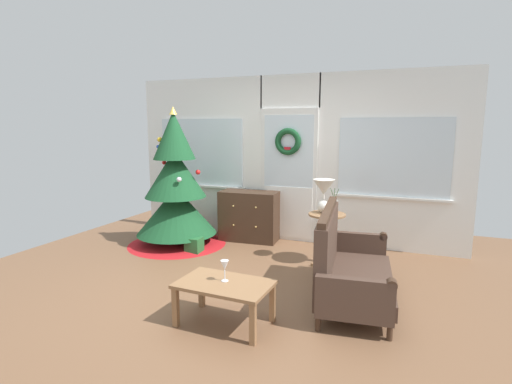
% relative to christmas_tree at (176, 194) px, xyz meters
% --- Properties ---
extents(ground_plane, '(6.76, 6.76, 0.00)m').
position_rel_christmas_tree_xyz_m(ground_plane, '(1.50, -1.19, -0.78)').
color(ground_plane, brown).
extents(back_wall_with_door, '(5.20, 0.19, 2.55)m').
position_rel_christmas_tree_xyz_m(back_wall_with_door, '(1.50, 0.89, 0.50)').
color(back_wall_with_door, white).
rests_on(back_wall_with_door, ground).
extents(christmas_tree, '(1.48, 1.48, 2.07)m').
position_rel_christmas_tree_xyz_m(christmas_tree, '(0.00, 0.00, 0.00)').
color(christmas_tree, '#4C331E').
rests_on(christmas_tree, ground).
extents(dresser_cabinet, '(0.93, 0.49, 0.78)m').
position_rel_christmas_tree_xyz_m(dresser_cabinet, '(0.94, 0.60, -0.39)').
color(dresser_cabinet, '#3D281C').
rests_on(dresser_cabinet, ground).
extents(settee_sofa, '(0.87, 1.65, 0.96)m').
position_rel_christmas_tree_xyz_m(settee_sofa, '(2.70, -1.03, -0.40)').
color(settee_sofa, '#3D281C').
rests_on(settee_sofa, ground).
extents(side_table, '(0.50, 0.48, 0.66)m').
position_rel_christmas_tree_xyz_m(side_table, '(2.29, 0.01, -0.31)').
color(side_table, '#8E6642').
rests_on(side_table, ground).
extents(table_lamp, '(0.28, 0.28, 0.44)m').
position_rel_christmas_tree_xyz_m(table_lamp, '(2.23, 0.05, 0.17)').
color(table_lamp, silver).
rests_on(table_lamp, side_table).
extents(flower_vase, '(0.11, 0.10, 0.35)m').
position_rel_christmas_tree_xyz_m(flower_vase, '(2.39, -0.05, -0.00)').
color(flower_vase, beige).
rests_on(flower_vase, side_table).
extents(coffee_table, '(0.86, 0.55, 0.39)m').
position_rel_christmas_tree_xyz_m(coffee_table, '(1.77, -1.97, -0.44)').
color(coffee_table, '#8E6642').
rests_on(coffee_table, ground).
extents(wine_glass, '(0.08, 0.08, 0.20)m').
position_rel_christmas_tree_xyz_m(wine_glass, '(1.76, -1.93, -0.24)').
color(wine_glass, silver).
rests_on(wine_glass, coffee_table).
extents(gift_box, '(0.22, 0.20, 0.22)m').
position_rel_christmas_tree_xyz_m(gift_box, '(0.45, -0.27, -0.67)').
color(gift_box, '#266633').
rests_on(gift_box, ground).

